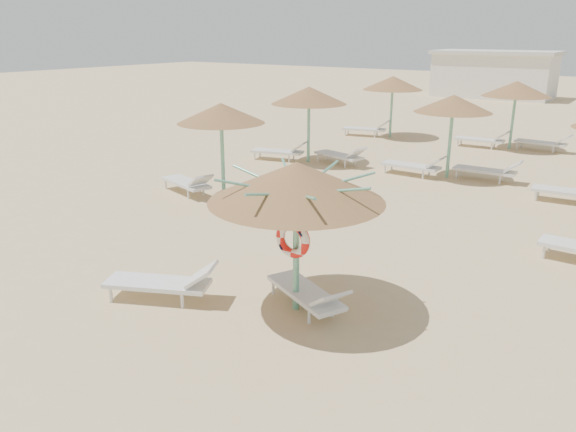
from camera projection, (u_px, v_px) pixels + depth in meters
The scene contains 6 objects.
ground at pixel (282, 296), 10.08m from camera, with size 120.00×120.00×0.00m, color tan.
main_palapa at pixel (296, 183), 8.92m from camera, with size 2.87×2.87×2.57m.
lounger_main_a at pixel (164, 282), 9.83m from camera, with size 2.04×1.37×0.72m.
lounger_main_b at pixel (309, 293), 9.45m from camera, with size 1.92×1.31×0.68m.
palapa_field at pixel (481, 104), 18.21m from camera, with size 15.02×14.35×2.71m.
service_hut at pixel (494, 74), 40.19m from camera, with size 8.40×4.40×3.25m.
Camera 1 is at (5.26, -7.46, 4.51)m, focal length 35.00 mm.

